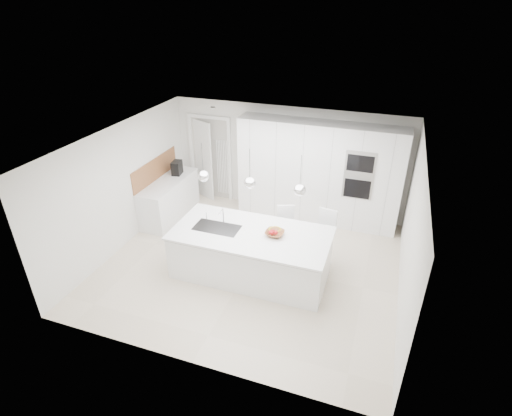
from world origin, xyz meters
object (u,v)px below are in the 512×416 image
(island_base, at_px, (250,256))
(espresso_machine, at_px, (177,168))
(fruit_bowl, at_px, (275,233))
(bar_stool_right, at_px, (325,239))
(bar_stool_left, at_px, (283,233))

(island_base, xyz_separation_m, espresso_machine, (-2.53, 1.93, 0.63))
(fruit_bowl, relative_size, bar_stool_right, 0.30)
(island_base, bearing_deg, espresso_machine, 142.70)
(espresso_machine, bearing_deg, island_base, -46.36)
(bar_stool_right, bearing_deg, fruit_bowl, -129.98)
(fruit_bowl, height_order, bar_stool_left, bar_stool_left)
(espresso_machine, xyz_separation_m, bar_stool_left, (2.92, -1.12, -0.53))
(espresso_machine, height_order, bar_stool_left, espresso_machine)
(island_base, distance_m, bar_stool_right, 1.46)
(espresso_machine, relative_size, bar_stool_left, 0.30)
(island_base, distance_m, fruit_bowl, 0.67)
(island_base, height_order, fruit_bowl, fruit_bowl)
(bar_stool_left, height_order, bar_stool_right, bar_stool_right)
(island_base, relative_size, bar_stool_left, 2.63)
(bar_stool_left, bearing_deg, island_base, -136.21)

